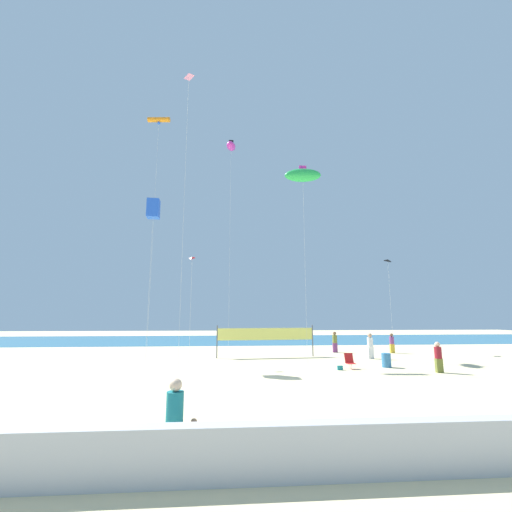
% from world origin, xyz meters
% --- Properties ---
extents(ground_plane, '(120.00, 120.00, 0.00)m').
position_xyz_m(ground_plane, '(0.00, 0.00, 0.00)').
color(ground_plane, beige).
extents(ocean_band, '(120.00, 20.00, 0.01)m').
position_xyz_m(ocean_band, '(0.00, 30.88, 0.00)').
color(ocean_band, teal).
rests_on(ocean_band, ground).
extents(boardwalk_ledge, '(28.00, 0.44, 1.03)m').
position_xyz_m(boardwalk_ledge, '(0.00, -9.28, 0.52)').
color(boardwalk_ledge, '#B7B7BC').
rests_on(boardwalk_ledge, ground).
extents(mother_figure, '(0.39, 0.39, 1.69)m').
position_xyz_m(mother_figure, '(-3.37, -8.07, 0.90)').
color(mother_figure, navy).
rests_on(mother_figure, ground).
extents(toddler_figure, '(0.19, 0.19, 0.84)m').
position_xyz_m(toddler_figure, '(-2.93, -8.12, 0.45)').
color(toddler_figure, '#99B28C').
rests_on(toddler_figure, ground).
extents(beachgoer_olive_shirt, '(0.40, 0.40, 1.76)m').
position_xyz_m(beachgoer_olive_shirt, '(7.11, 13.68, 0.94)').
color(beachgoer_olive_shirt, '#7A3872').
rests_on(beachgoer_olive_shirt, ground).
extents(beachgoer_maroon_shirt, '(0.38, 0.38, 1.67)m').
position_xyz_m(beachgoer_maroon_shirt, '(9.57, 2.64, 0.89)').
color(beachgoer_maroon_shirt, olive).
rests_on(beachgoer_maroon_shirt, ground).
extents(beachgoer_white_shirt, '(0.42, 0.42, 1.84)m').
position_xyz_m(beachgoer_white_shirt, '(8.38, 9.14, 0.98)').
color(beachgoer_white_shirt, white).
rests_on(beachgoer_white_shirt, ground).
extents(beachgoer_plum_shirt, '(0.37, 0.37, 1.64)m').
position_xyz_m(beachgoer_plum_shirt, '(11.82, 12.83, 0.87)').
color(beachgoer_plum_shirt, gold).
rests_on(beachgoer_plum_shirt, ground).
extents(folding_beach_chair, '(0.52, 0.65, 0.89)m').
position_xyz_m(folding_beach_chair, '(5.12, 4.48, 0.47)').
color(folding_beach_chair, red).
rests_on(folding_beach_chair, ground).
extents(trash_barrel, '(0.56, 0.56, 0.84)m').
position_xyz_m(trash_barrel, '(7.55, 4.81, 0.42)').
color(trash_barrel, teal).
rests_on(trash_barrel, ground).
extents(volleyball_net, '(7.56, 0.73, 2.40)m').
position_xyz_m(volleyball_net, '(0.76, 10.70, 1.63)').
color(volleyball_net, '#4C4C51').
rests_on(volleyball_net, ground).
extents(beach_handbag, '(0.30, 0.15, 0.24)m').
position_xyz_m(beach_handbag, '(4.36, 4.01, 0.12)').
color(beach_handbag, '#19727A').
rests_on(beach_handbag, ground).
extents(kite_pink_diamond, '(0.59, 0.57, 18.88)m').
position_xyz_m(kite_pink_diamond, '(-5.01, 4.26, 18.14)').
color(kite_pink_diamond, silver).
rests_on(kite_pink_diamond, ground).
extents(kite_blue_box, '(0.87, 0.87, 11.22)m').
position_xyz_m(kite_blue_box, '(-7.54, 7.47, 10.55)').
color(kite_blue_box, silver).
rests_on(kite_blue_box, ground).
extents(kite_orange_tube, '(2.07, 0.63, 21.25)m').
position_xyz_m(kite_orange_tube, '(-8.81, 13.50, 20.94)').
color(kite_orange_tube, silver).
rests_on(kite_orange_tube, ground).
extents(kite_black_diamond, '(0.84, 0.85, 8.39)m').
position_xyz_m(kite_black_diamond, '(12.54, 14.03, 8.13)').
color(kite_black_diamond, silver).
rests_on(kite_black_diamond, ground).
extents(kite_magenta_inflatable, '(1.18, 2.59, 20.47)m').
position_xyz_m(kite_magenta_inflatable, '(-2.10, 15.57, 19.74)').
color(kite_magenta_inflatable, silver).
rests_on(kite_magenta_inflatable, ground).
extents(kite_red_diamond, '(0.45, 0.45, 7.22)m').
position_xyz_m(kite_red_diamond, '(-4.72, 7.37, 6.81)').
color(kite_red_diamond, silver).
rests_on(kite_red_diamond, ground).
extents(kite_green_inflatable, '(2.75, 1.09, 13.62)m').
position_xyz_m(kite_green_inflatable, '(2.95, 6.23, 12.89)').
color(kite_green_inflatable, silver).
rests_on(kite_green_inflatable, ground).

